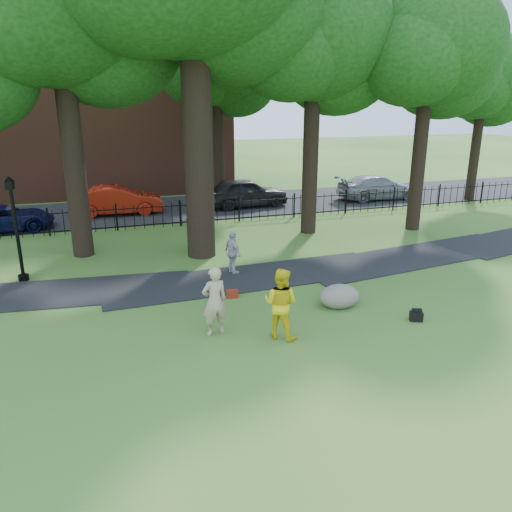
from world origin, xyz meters
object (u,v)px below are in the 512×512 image
object	(u,v)px
woman	(215,301)
red_sedan	(117,200)
man	(281,303)
lamppost	(17,231)
boulder	(339,295)

from	to	relation	value
woman	red_sedan	bearing A→B (deg)	-91.80
man	lamppost	bearing A→B (deg)	-0.90
boulder	woman	bearing A→B (deg)	-170.46
lamppost	woman	bearing A→B (deg)	-31.12
lamppost	red_sedan	distance (m)	10.16
red_sedan	boulder	bearing A→B (deg)	-157.25
woman	red_sedan	size ratio (longest dim) A/B	0.40
lamppost	red_sedan	bearing A→B (deg)	85.71
man	boulder	xyz separation A→B (m)	(2.42, 1.37, -0.59)
woman	boulder	bearing A→B (deg)	-178.44
woman	red_sedan	xyz separation A→B (m)	(-1.67, 15.44, -0.17)
man	boulder	size ratio (longest dim) A/B	1.53
boulder	red_sedan	world-z (taller)	red_sedan
lamppost	red_sedan	world-z (taller)	lamppost
red_sedan	man	bearing A→B (deg)	-166.88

